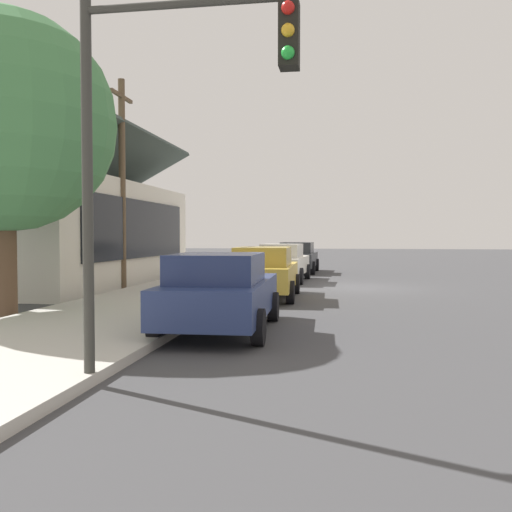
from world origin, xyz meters
TOP-DOWN VIEW (x-y plane):
  - ground_plane at (0.00, 0.00)m, footprint 120.00×120.00m
  - sidewalk_curb at (0.00, 5.60)m, footprint 60.00×4.20m
  - car_navy at (-10.04, 2.79)m, footprint 4.57×2.18m
  - car_mustard at (-4.05, 2.76)m, footprint 4.48×2.09m
  - car_ivory at (2.23, 2.86)m, footprint 4.65×2.06m
  - car_charcoal at (7.89, 2.72)m, footprint 4.82×2.02m
  - storefront_building at (-0.28, 11.98)m, footprint 13.01×7.87m
  - shade_tree at (-8.93, 8.21)m, footprint 5.16×5.16m
  - traffic_light_main at (-14.16, 2.54)m, footprint 0.37×2.79m
  - utility_pole_wooden at (-2.06, 8.20)m, footprint 1.80×0.24m
  - fire_hydrant_red at (0.07, 4.20)m, footprint 0.22×0.22m

SIDE VIEW (x-z plane):
  - ground_plane at x=0.00m, z-range 0.00..0.00m
  - sidewalk_curb at x=0.00m, z-range 0.00..0.16m
  - fire_hydrant_red at x=0.07m, z-range 0.14..0.85m
  - car_mustard at x=-4.05m, z-range 0.02..1.61m
  - car_ivory at x=2.23m, z-range 0.02..1.61m
  - car_navy at x=-10.04m, z-range 0.02..1.61m
  - car_charcoal at x=7.89m, z-range 0.02..1.61m
  - storefront_building at x=-0.28m, z-range -0.93..5.21m
  - traffic_light_main at x=-14.16m, z-range 0.89..6.09m
  - utility_pole_wooden at x=-2.06m, z-range 0.18..7.68m
  - shade_tree at x=-8.93m, z-range 1.00..8.19m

